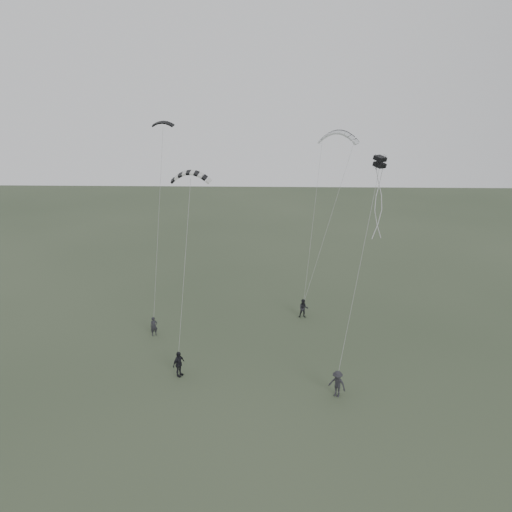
{
  "coord_description": "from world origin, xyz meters",
  "views": [
    {
      "loc": [
        2.78,
        -30.19,
        18.17
      ],
      "look_at": [
        1.69,
        5.47,
        6.44
      ],
      "focal_mm": 35.0,
      "sensor_mm": 36.0,
      "label": 1
    }
  ],
  "objects_px": {
    "flyer_far": "(337,384)",
    "kite_striped": "(190,172)",
    "flyer_right": "(303,309)",
    "flyer_center": "(179,364)",
    "flyer_left": "(154,326)",
    "kite_box": "(380,162)",
    "kite_dark_small": "(163,122)",
    "kite_pale_large": "(338,132)"
  },
  "relations": [
    {
      "from": "flyer_left",
      "to": "kite_box",
      "type": "distance_m",
      "value": 20.99
    },
    {
      "from": "kite_box",
      "to": "flyer_center",
      "type": "bearing_deg",
      "value": 164.27
    },
    {
      "from": "kite_dark_small",
      "to": "flyer_right",
      "type": "bearing_deg",
      "value": -2.87
    },
    {
      "from": "kite_striped",
      "to": "kite_box",
      "type": "relative_size",
      "value": 3.79
    },
    {
      "from": "flyer_right",
      "to": "flyer_far",
      "type": "relative_size",
      "value": 0.93
    },
    {
      "from": "flyer_right",
      "to": "flyer_center",
      "type": "xyz_separation_m",
      "value": [
        -8.89,
        -9.44,
        0.08
      ]
    },
    {
      "from": "flyer_center",
      "to": "flyer_far",
      "type": "xyz_separation_m",
      "value": [
        10.31,
        -2.05,
        -0.02
      ]
    },
    {
      "from": "flyer_left",
      "to": "flyer_center",
      "type": "height_order",
      "value": "flyer_center"
    },
    {
      "from": "flyer_left",
      "to": "kite_dark_small",
      "type": "relative_size",
      "value": 0.9
    },
    {
      "from": "flyer_far",
      "to": "kite_box",
      "type": "xyz_separation_m",
      "value": [
        3.32,
        8.13,
        12.69
      ]
    },
    {
      "from": "kite_dark_small",
      "to": "kite_striped",
      "type": "height_order",
      "value": "kite_dark_small"
    },
    {
      "from": "flyer_left",
      "to": "flyer_far",
      "type": "bearing_deg",
      "value": -58.15
    },
    {
      "from": "kite_striped",
      "to": "kite_box",
      "type": "distance_m",
      "value": 13.2
    },
    {
      "from": "flyer_center",
      "to": "kite_box",
      "type": "xyz_separation_m",
      "value": [
        13.63,
        6.08,
        12.68
      ]
    },
    {
      "from": "flyer_center",
      "to": "kite_box",
      "type": "relative_size",
      "value": 2.45
    },
    {
      "from": "kite_pale_large",
      "to": "flyer_right",
      "type": "bearing_deg",
      "value": -92.63
    },
    {
      "from": "flyer_center",
      "to": "kite_striped",
      "type": "distance_m",
      "value": 13.07
    },
    {
      "from": "flyer_left",
      "to": "flyer_right",
      "type": "distance_m",
      "value": 12.43
    },
    {
      "from": "kite_pale_large",
      "to": "kite_dark_small",
      "type": "bearing_deg",
      "value": -137.94
    },
    {
      "from": "flyer_center",
      "to": "kite_pale_large",
      "type": "height_order",
      "value": "kite_pale_large"
    },
    {
      "from": "kite_striped",
      "to": "flyer_right",
      "type": "bearing_deg",
      "value": 29.29
    },
    {
      "from": "kite_striped",
      "to": "flyer_center",
      "type": "bearing_deg",
      "value": -93.0
    },
    {
      "from": "flyer_center",
      "to": "kite_striped",
      "type": "bearing_deg",
      "value": 26.76
    },
    {
      "from": "kite_dark_small",
      "to": "kite_pale_large",
      "type": "xyz_separation_m",
      "value": [
        14.44,
        5.38,
        -1.13
      ]
    },
    {
      "from": "flyer_far",
      "to": "kite_striped",
      "type": "bearing_deg",
      "value": 177.12
    },
    {
      "from": "flyer_right",
      "to": "kite_dark_small",
      "type": "bearing_deg",
      "value": 173.53
    },
    {
      "from": "flyer_right",
      "to": "kite_striped",
      "type": "distance_m",
      "value": 15.33
    },
    {
      "from": "kite_dark_small",
      "to": "flyer_far",
      "type": "bearing_deg",
      "value": -41.0
    },
    {
      "from": "kite_pale_large",
      "to": "kite_striped",
      "type": "relative_size",
      "value": 1.3
    },
    {
      "from": "flyer_left",
      "to": "flyer_right",
      "type": "bearing_deg",
      "value": -10.6
    },
    {
      "from": "flyer_far",
      "to": "kite_dark_small",
      "type": "xyz_separation_m",
      "value": [
        -12.78,
        12.92,
        15.05
      ]
    },
    {
      "from": "flyer_left",
      "to": "kite_box",
      "type": "relative_size",
      "value": 2.09
    },
    {
      "from": "flyer_center",
      "to": "kite_dark_small",
      "type": "relative_size",
      "value": 1.05
    },
    {
      "from": "flyer_right",
      "to": "flyer_left",
      "type": "bearing_deg",
      "value": -162.33
    },
    {
      "from": "kite_striped",
      "to": "kite_dark_small",
      "type": "bearing_deg",
      "value": 119.61
    },
    {
      "from": "flyer_center",
      "to": "kite_dark_small",
      "type": "xyz_separation_m",
      "value": [
        -2.47,
        10.87,
        15.03
      ]
    },
    {
      "from": "flyer_far",
      "to": "kite_striped",
      "type": "xyz_separation_m",
      "value": [
        -9.83,
        7.2,
        12.02
      ]
    },
    {
      "from": "flyer_center",
      "to": "kite_box",
      "type": "height_order",
      "value": "kite_box"
    },
    {
      "from": "flyer_left",
      "to": "kite_pale_large",
      "type": "xyz_separation_m",
      "value": [
        14.96,
        10.44,
        14.03
      ]
    },
    {
      "from": "kite_pale_large",
      "to": "flyer_left",
      "type": "bearing_deg",
      "value": -123.47
    },
    {
      "from": "flyer_left",
      "to": "flyer_center",
      "type": "relative_size",
      "value": 0.86
    },
    {
      "from": "kite_dark_small",
      "to": "kite_box",
      "type": "relative_size",
      "value": 2.32
    }
  ]
}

